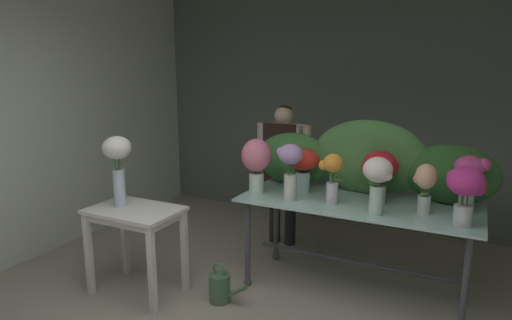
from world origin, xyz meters
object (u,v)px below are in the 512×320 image
(vase_lilac_tulips, at_px, (290,166))
(vase_fuchsia_ranunculus, at_px, (469,177))
(vase_sunset_anemones, at_px, (332,174))
(display_table_glass, at_px, (356,217))
(vase_crimson_roses, at_px, (380,169))
(vase_peach_hydrangea, at_px, (425,184))
(vase_rosy_carnations, at_px, (256,161))
(watering_can, at_px, (220,287))
(vase_ivory_snapdragons, at_px, (378,178))
(vase_magenta_dahlias, at_px, (466,188))
(vase_white_roses_tall, at_px, (118,160))
(side_table_white, at_px, (135,221))
(florist, at_px, (283,160))
(vase_scarlet_freesia, at_px, (304,164))

(vase_lilac_tulips, relative_size, vase_fuchsia_ranunculus, 1.08)
(vase_lilac_tulips, distance_m, vase_sunset_anemones, 0.35)
(display_table_glass, distance_m, vase_crimson_roses, 0.45)
(vase_lilac_tulips, relative_size, vase_peach_hydrangea, 1.24)
(vase_crimson_roses, xyz_separation_m, vase_peach_hydrangea, (0.36, -0.11, -0.05))
(vase_rosy_carnations, xyz_separation_m, watering_can, (-0.08, -0.51, -0.98))
(vase_ivory_snapdragons, bearing_deg, vase_crimson_roses, 98.57)
(vase_crimson_roses, bearing_deg, vase_magenta_dahlias, -23.14)
(vase_magenta_dahlias, height_order, watering_can, vase_magenta_dahlias)
(display_table_glass, height_order, vase_sunset_anemones, vase_sunset_anemones)
(vase_sunset_anemones, bearing_deg, vase_white_roses_tall, -157.61)
(side_table_white, distance_m, vase_magenta_dahlias, 2.58)
(vase_crimson_roses, height_order, vase_rosy_carnations, vase_rosy_carnations)
(vase_lilac_tulips, distance_m, vase_fuchsia_ranunculus, 1.37)
(vase_peach_hydrangea, bearing_deg, vase_magenta_dahlias, -29.73)
(vase_sunset_anemones, relative_size, watering_can, 1.19)
(watering_can, bearing_deg, vase_magenta_dahlias, 13.71)
(display_table_glass, bearing_deg, watering_can, -145.36)
(florist, xyz_separation_m, vase_white_roses_tall, (-0.83, -1.55, 0.21))
(vase_peach_hydrangea, relative_size, vase_white_roses_tall, 0.65)
(vase_ivory_snapdragons, xyz_separation_m, vase_scarlet_freesia, (-0.71, 0.31, -0.03))
(vase_peach_hydrangea, bearing_deg, vase_rosy_carnations, -176.82)
(vase_peach_hydrangea, bearing_deg, side_table_white, -160.76)
(vase_lilac_tulips, height_order, vase_rosy_carnations, vase_rosy_carnations)
(vase_ivory_snapdragons, relative_size, vase_scarlet_freesia, 1.13)
(vase_crimson_roses, bearing_deg, vase_ivory_snapdragons, -81.43)
(vase_lilac_tulips, bearing_deg, florist, 116.44)
(side_table_white, relative_size, vase_crimson_roses, 1.73)
(side_table_white, relative_size, florist, 0.50)
(vase_sunset_anemones, distance_m, vase_white_roses_tall, 1.77)
(vase_magenta_dahlias, bearing_deg, watering_can, -166.29)
(side_table_white, bearing_deg, vase_magenta_dahlias, 13.70)
(display_table_glass, relative_size, vase_peach_hydrangea, 4.97)
(vase_magenta_dahlias, bearing_deg, display_table_glass, 164.42)
(vase_fuchsia_ranunculus, bearing_deg, vase_lilac_tulips, -166.42)
(vase_white_roses_tall, height_order, watering_can, vase_white_roses_tall)
(vase_ivory_snapdragons, distance_m, vase_white_roses_tall, 2.10)
(vase_scarlet_freesia, bearing_deg, vase_crimson_roses, -0.81)
(side_table_white, distance_m, vase_white_roses_tall, 0.53)
(side_table_white, height_order, vase_magenta_dahlias, vase_magenta_dahlias)
(watering_can, bearing_deg, vase_ivory_snapdragons, 19.27)
(vase_scarlet_freesia, bearing_deg, watering_can, -121.98)
(vase_lilac_tulips, bearing_deg, vase_scarlet_freesia, 86.87)
(display_table_glass, height_order, vase_crimson_roses, vase_crimson_roses)
(vase_ivory_snapdragons, xyz_separation_m, vase_fuchsia_ranunculus, (0.61, 0.36, 0.00))
(vase_sunset_anemones, bearing_deg, florist, 132.59)
(watering_can, bearing_deg, display_table_glass, 34.64)
(florist, distance_m, vase_sunset_anemones, 1.20)
(vase_rosy_carnations, bearing_deg, vase_lilac_tulips, -11.89)
(florist, relative_size, vase_rosy_carnations, 3.12)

